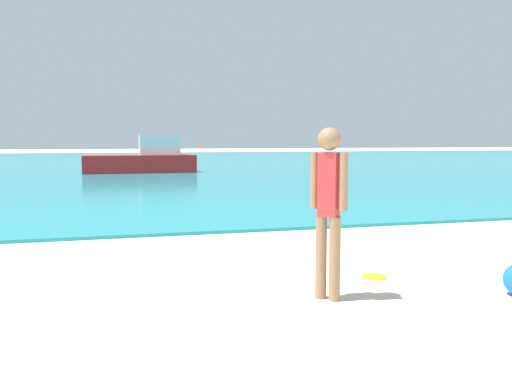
% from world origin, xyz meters
% --- Properties ---
extents(water, '(160.00, 60.00, 0.06)m').
position_xyz_m(water, '(0.00, 40.57, 0.03)').
color(water, teal).
rests_on(water, ground).
extents(person_standing, '(0.30, 0.32, 1.76)m').
position_xyz_m(person_standing, '(-0.14, 6.50, 1.00)').
color(person_standing, '#936B4C').
rests_on(person_standing, ground).
extents(frisbee, '(0.28, 0.28, 0.03)m').
position_xyz_m(frisbee, '(0.74, 7.17, 0.01)').
color(frisbee, yellow).
rests_on(frisbee, ground).
extents(boat_near, '(5.30, 1.73, 1.80)m').
position_xyz_m(boat_near, '(-0.65, 28.00, 0.68)').
color(boat_near, red).
rests_on(boat_near, water).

